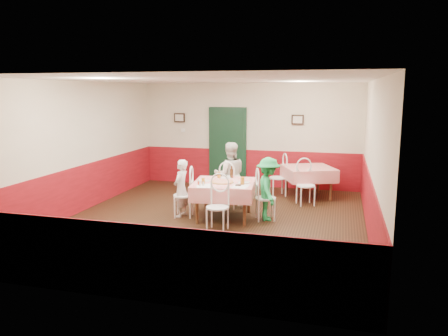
% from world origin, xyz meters
% --- Properties ---
extents(floor, '(7.00, 7.00, 0.00)m').
position_xyz_m(floor, '(0.00, 0.00, 0.00)').
color(floor, black).
rests_on(floor, ground).
extents(ceiling, '(7.00, 7.00, 0.00)m').
position_xyz_m(ceiling, '(0.00, 0.00, 2.80)').
color(ceiling, white).
rests_on(ceiling, back_wall).
extents(back_wall, '(6.00, 0.10, 2.80)m').
position_xyz_m(back_wall, '(0.00, 3.50, 1.40)').
color(back_wall, beige).
rests_on(back_wall, ground).
extents(front_wall, '(6.00, 0.10, 2.80)m').
position_xyz_m(front_wall, '(0.00, -3.50, 1.40)').
color(front_wall, beige).
rests_on(front_wall, ground).
extents(left_wall, '(0.10, 7.00, 2.80)m').
position_xyz_m(left_wall, '(-3.00, 0.00, 1.40)').
color(left_wall, beige).
rests_on(left_wall, ground).
extents(right_wall, '(0.10, 7.00, 2.80)m').
position_xyz_m(right_wall, '(3.00, 0.00, 1.40)').
color(right_wall, beige).
rests_on(right_wall, ground).
extents(wainscot_back, '(6.00, 0.03, 1.00)m').
position_xyz_m(wainscot_back, '(0.00, 3.48, 0.50)').
color(wainscot_back, maroon).
rests_on(wainscot_back, ground).
extents(wainscot_front, '(6.00, 0.03, 1.00)m').
position_xyz_m(wainscot_front, '(0.00, -3.48, 0.50)').
color(wainscot_front, maroon).
rests_on(wainscot_front, ground).
extents(wainscot_left, '(0.03, 7.00, 1.00)m').
position_xyz_m(wainscot_left, '(-2.98, 0.00, 0.50)').
color(wainscot_left, maroon).
rests_on(wainscot_left, ground).
extents(wainscot_right, '(0.03, 7.00, 1.00)m').
position_xyz_m(wainscot_right, '(2.98, 0.00, 0.50)').
color(wainscot_right, maroon).
rests_on(wainscot_right, ground).
extents(door, '(0.96, 0.06, 2.10)m').
position_xyz_m(door, '(-0.60, 3.45, 1.05)').
color(door, black).
rests_on(door, ground).
extents(picture_left, '(0.32, 0.03, 0.26)m').
position_xyz_m(picture_left, '(-2.00, 3.45, 1.85)').
color(picture_left, black).
rests_on(picture_left, back_wall).
extents(picture_right, '(0.32, 0.03, 0.26)m').
position_xyz_m(picture_right, '(1.30, 3.45, 1.85)').
color(picture_right, black).
rests_on(picture_right, back_wall).
extents(thermostat, '(0.10, 0.03, 0.10)m').
position_xyz_m(thermostat, '(-1.90, 3.45, 1.50)').
color(thermostat, white).
rests_on(thermostat, back_wall).
extents(main_table, '(1.36, 1.36, 0.77)m').
position_xyz_m(main_table, '(0.16, 0.28, 0.38)').
color(main_table, red).
rests_on(main_table, ground).
extents(second_table, '(1.48, 1.48, 0.77)m').
position_xyz_m(second_table, '(1.69, 2.55, 0.38)').
color(second_table, red).
rests_on(second_table, ground).
extents(chair_left, '(0.49, 0.49, 0.90)m').
position_xyz_m(chair_left, '(-0.69, 0.18, 0.45)').
color(chair_left, white).
rests_on(chair_left, ground).
extents(chair_right, '(0.53, 0.53, 0.90)m').
position_xyz_m(chair_right, '(1.00, 0.38, 0.45)').
color(chair_right, white).
rests_on(chair_right, ground).
extents(chair_far, '(0.46, 0.46, 0.90)m').
position_xyz_m(chair_far, '(0.06, 1.12, 0.45)').
color(chair_far, white).
rests_on(chair_far, ground).
extents(chair_near, '(0.42, 0.42, 0.90)m').
position_xyz_m(chair_near, '(0.26, -0.56, 0.45)').
color(chair_near, white).
rests_on(chair_near, ground).
extents(chair_second_a, '(0.55, 0.55, 0.90)m').
position_xyz_m(chair_second_a, '(0.94, 2.55, 0.45)').
color(chair_second_a, white).
rests_on(chair_second_a, ground).
extents(chair_second_b, '(0.55, 0.55, 0.90)m').
position_xyz_m(chair_second_b, '(1.69, 1.80, 0.45)').
color(chair_second_b, white).
rests_on(chair_second_b, ground).
extents(pizza, '(0.49, 0.49, 0.03)m').
position_xyz_m(pizza, '(0.14, 0.21, 0.77)').
color(pizza, '#B74723').
rests_on(pizza, main_table).
extents(plate_left, '(0.28, 0.28, 0.01)m').
position_xyz_m(plate_left, '(-0.26, 0.24, 0.77)').
color(plate_left, white).
rests_on(plate_left, main_table).
extents(plate_right, '(0.28, 0.28, 0.01)m').
position_xyz_m(plate_right, '(0.56, 0.31, 0.77)').
color(plate_right, white).
rests_on(plate_right, main_table).
extents(plate_far, '(0.28, 0.28, 0.01)m').
position_xyz_m(plate_far, '(0.09, 0.69, 0.77)').
color(plate_far, white).
rests_on(plate_far, main_table).
extents(glass_a, '(0.08, 0.08, 0.13)m').
position_xyz_m(glass_a, '(-0.19, -0.03, 0.82)').
color(glass_a, '#BF7219').
rests_on(glass_a, main_table).
extents(glass_b, '(0.09, 0.09, 0.15)m').
position_xyz_m(glass_b, '(0.58, 0.13, 0.84)').
color(glass_b, '#BF7219').
rests_on(glass_b, main_table).
extents(glass_c, '(0.08, 0.08, 0.13)m').
position_xyz_m(glass_c, '(-0.06, 0.66, 0.83)').
color(glass_c, '#BF7219').
rests_on(glass_c, main_table).
extents(beer_bottle, '(0.07, 0.07, 0.23)m').
position_xyz_m(beer_bottle, '(0.21, 0.72, 0.88)').
color(beer_bottle, '#381C0A').
rests_on(beer_bottle, main_table).
extents(shaker_a, '(0.04, 0.04, 0.09)m').
position_xyz_m(shaker_a, '(-0.19, -0.21, 0.81)').
color(shaker_a, silver).
rests_on(shaker_a, main_table).
extents(shaker_b, '(0.04, 0.04, 0.09)m').
position_xyz_m(shaker_b, '(-0.13, -0.20, 0.81)').
color(shaker_b, silver).
rests_on(shaker_b, main_table).
extents(shaker_c, '(0.04, 0.04, 0.09)m').
position_xyz_m(shaker_c, '(-0.25, -0.14, 0.81)').
color(shaker_c, '#B23319').
rests_on(shaker_c, main_table).
extents(menu_left, '(0.39, 0.46, 0.00)m').
position_xyz_m(menu_left, '(-0.11, -0.17, 0.76)').
color(menu_left, white).
rests_on(menu_left, main_table).
extents(menu_right, '(0.33, 0.43, 0.00)m').
position_xyz_m(menu_right, '(0.58, -0.02, 0.76)').
color(menu_right, white).
rests_on(menu_right, main_table).
extents(wallet, '(0.12, 0.10, 0.02)m').
position_xyz_m(wallet, '(0.52, 0.02, 0.77)').
color(wallet, black).
rests_on(wallet, main_table).
extents(diner_left, '(0.33, 0.47, 1.20)m').
position_xyz_m(diner_left, '(-0.74, 0.17, 0.60)').
color(diner_left, gray).
rests_on(diner_left, ground).
extents(diner_far, '(0.86, 0.77, 1.47)m').
position_xyz_m(diner_far, '(0.05, 1.17, 0.74)').
color(diner_far, gray).
rests_on(diner_far, ground).
extents(diner_right, '(0.70, 0.94, 1.29)m').
position_xyz_m(diner_right, '(1.05, 0.39, 0.64)').
color(diner_right, gray).
rests_on(diner_right, ground).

